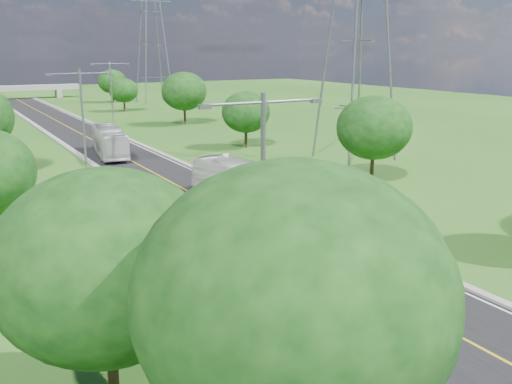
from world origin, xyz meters
The scene contains 20 objects.
ground centered at (0.00, 60.00, 0.00)m, with size 260.00×260.00×0.00m, color #235217.
road centered at (0.00, 66.00, 0.03)m, with size 8.00×150.00×0.06m, color black.
curb_left centered at (-4.25, 66.00, 0.11)m, with size 0.50×150.00×0.22m, color gray.
curb_right centered at (4.25, 66.00, 0.11)m, with size 0.50×150.00×0.22m, color gray.
speed_limit_sign centered at (5.20, 37.98, 1.60)m, with size 0.55×0.09×2.40m.
overpass centered at (0.00, 140.00, 2.41)m, with size 30.00×3.00×3.20m.
streetlight_near_left centered at (-6.00, 12.00, 5.94)m, with size 5.90×0.25×10.00m.
streetlight_mid_left centered at (-6.00, 45.00, 5.94)m, with size 5.90×0.25×10.00m.
streetlight_far_right centered at (6.00, 78.00, 5.94)m, with size 5.90×0.25×10.00m.
power_tower_near centered at (22.00, 40.00, 14.01)m, with size 9.00×6.40×28.00m.
power_tower_far centered at (26.00, 115.00, 14.01)m, with size 9.00×6.40×28.00m.
tree_la centered at (-14.00, 8.00, 5.27)m, with size 7.14×7.14×8.30m.
tree_lf centered at (-11.00, 2.00, 5.89)m, with size 7.98×7.98×9.28m.
tree_rb centered at (16.00, 30.00, 4.95)m, with size 6.72×6.72×7.82m.
tree_rc centered at (15.00, 52.00, 4.33)m, with size 5.88×5.88×6.84m.
tree_rd centered at (17.00, 76.00, 5.27)m, with size 7.14×7.14×8.30m.
tree_re centered at (14.50, 100.00, 4.02)m, with size 5.46×5.46×6.35m.
tree_rf centered at (18.00, 120.00, 4.64)m, with size 6.30×6.30×7.33m.
bus_outbound centered at (2.57, 29.80, 1.60)m, with size 2.58×11.02×3.07m, color silver.
bus_inbound centered at (-1.07, 54.59, 1.68)m, with size 2.72×11.61×3.24m, color silver.
Camera 1 is at (-18.15, -8.73, 11.77)m, focal length 40.00 mm.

